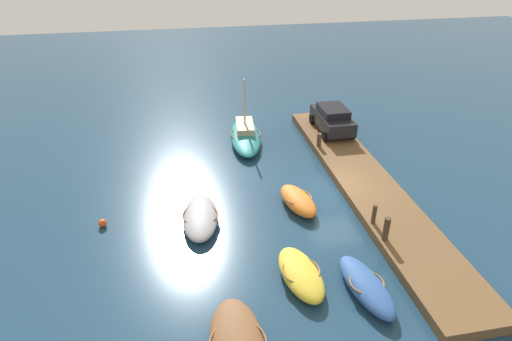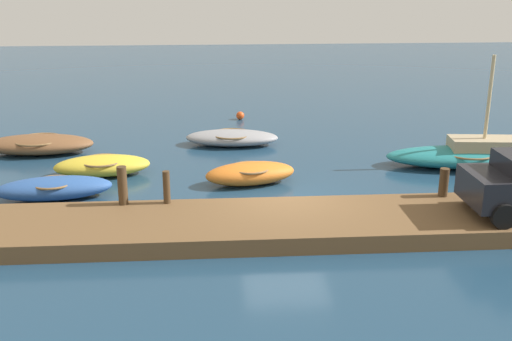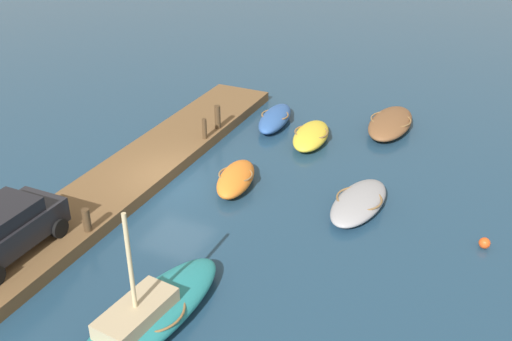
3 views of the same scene
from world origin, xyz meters
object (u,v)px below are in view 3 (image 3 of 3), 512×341
rowboat_yellow (311,136)px  mooring_post_mid_east (87,220)px  motorboat_brown (390,123)px  mooring_post_west (218,117)px  mooring_post_mid_west (205,129)px  dinghy_orange (236,179)px  sailboat_teal (149,314)px  rowboat_blue (275,118)px  rowboat_grey (359,202)px  parked_car (3,229)px  marker_buoy (485,243)px

rowboat_yellow → mooring_post_mid_east: mooring_post_mid_east is taller
motorboat_brown → mooring_post_west: bearing=-58.9°
mooring_post_mid_west → dinghy_orange: bearing=48.0°
sailboat_teal → rowboat_blue: (-13.65, -2.23, -0.08)m
rowboat_grey → rowboat_blue: bearing=-129.0°
mooring_post_mid_east → parked_car: 2.50m
dinghy_orange → motorboat_brown: (-7.68, 4.08, -0.01)m
sailboat_teal → marker_buoy: size_ratio=15.60×
dinghy_orange → marker_buoy: bearing=78.2°
dinghy_orange → rowboat_grey: (-0.42, 4.72, -0.06)m
mooring_post_mid_west → parked_car: size_ratio=0.24×
rowboat_grey → dinghy_orange: bearing=-79.6°
dinghy_orange → mooring_post_mid_west: (-2.46, -2.73, 0.55)m
rowboat_yellow → mooring_post_mid_east: 10.92m
rowboat_yellow → rowboat_blue: rowboat_blue is taller
mooring_post_west → marker_buoy: size_ratio=2.90×
rowboat_yellow → mooring_post_mid_west: mooring_post_mid_west is taller
mooring_post_mid_east → mooring_post_mid_west: bearing=180.0°
sailboat_teal → mooring_post_west: sailboat_teal is taller
rowboat_yellow → parked_car: (12.13, -5.45, 0.95)m
rowboat_grey → mooring_post_mid_west: size_ratio=4.11×
sailboat_teal → parked_car: size_ratio=1.51×
rowboat_yellow → rowboat_grey: rowboat_yellow is taller
rowboat_blue → marker_buoy: size_ratio=9.60×
motorboat_brown → parked_car: parked_car is taller
dinghy_orange → mooring_post_mid_east: (5.28, -2.73, 0.50)m
rowboat_grey → marker_buoy: bearing=88.3°
mooring_post_mid_east → motorboat_brown: bearing=152.3°
dinghy_orange → mooring_post_mid_east: 5.97m
rowboat_yellow → parked_car: 13.33m
motorboat_brown → mooring_post_mid_east: size_ratio=5.01×
motorboat_brown → sailboat_teal: bearing=-9.9°
dinghy_orange → rowboat_yellow: bearing=154.6°
rowboat_grey → mooring_post_mid_west: (-2.03, -7.45, 0.61)m
motorboat_brown → mooring_post_mid_east: (12.96, -6.81, 0.51)m
rowboat_yellow → mooring_post_west: (1.24, -3.97, 0.65)m
sailboat_teal → rowboat_yellow: bearing=-173.9°
rowboat_grey → mooring_post_mid_east: mooring_post_mid_east is taller
mooring_post_mid_east → parked_car: bearing=-36.7°
motorboat_brown → rowboat_grey: motorboat_brown is taller
sailboat_teal → parked_car: 5.57m
dinghy_orange → sailboat_teal: (7.71, 1.28, 0.06)m
rowboat_yellow → sailboat_teal: bearing=-6.0°
motorboat_brown → parked_car: 17.11m
sailboat_teal → mooring_post_west: size_ratio=5.38×
rowboat_blue → motorboat_brown: bearing=101.7°
mooring_post_mid_west → marker_buoy: (2.57, 11.81, -0.73)m
parked_car → marker_buoy: parked_car is taller
sailboat_teal → marker_buoy: bearing=140.2°
dinghy_orange → parked_car: size_ratio=0.81×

